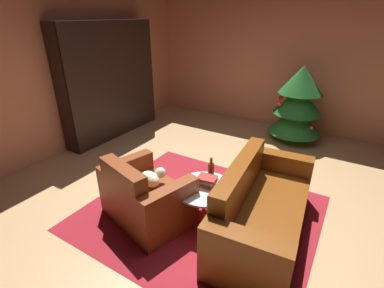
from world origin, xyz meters
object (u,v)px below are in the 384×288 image
(couch_red, at_px, (261,211))
(book_stack_on_table, at_px, (207,181))
(armchair_red, at_px, (145,198))
(coffee_table, at_px, (205,190))
(bottle_on_table, at_px, (211,171))
(bookshelf_unit, at_px, (116,81))
(decorated_tree, at_px, (298,103))

(couch_red, bearing_deg, book_stack_on_table, -172.92)
(armchair_red, xyz_separation_m, coffee_table, (0.60, 0.35, 0.11))
(armchair_red, height_order, bottle_on_table, armchair_red)
(armchair_red, bearing_deg, bookshelf_unit, 140.08)
(coffee_table, bearing_deg, bottle_on_table, 97.93)
(bookshelf_unit, relative_size, couch_red, 1.15)
(bookshelf_unit, distance_m, couch_red, 3.83)
(bottle_on_table, bearing_deg, armchair_red, -136.23)
(coffee_table, height_order, decorated_tree, decorated_tree)
(bookshelf_unit, relative_size, bottle_on_table, 7.58)
(coffee_table, xyz_separation_m, book_stack_on_table, (0.00, 0.05, 0.11))
(couch_red, bearing_deg, bookshelf_unit, 158.11)
(bookshelf_unit, xyz_separation_m, book_stack_on_table, (2.85, -1.48, -0.56))
(bookshelf_unit, height_order, book_stack_on_table, bookshelf_unit)
(coffee_table, bearing_deg, bookshelf_unit, 151.85)
(bookshelf_unit, xyz_separation_m, couch_red, (3.48, -1.40, -0.78))
(book_stack_on_table, xyz_separation_m, bottle_on_table, (-0.03, 0.15, 0.05))
(bottle_on_table, relative_size, decorated_tree, 0.20)
(bookshelf_unit, distance_m, bottle_on_table, 3.16)
(book_stack_on_table, bearing_deg, couch_red, 7.08)
(bookshelf_unit, bearing_deg, bottle_on_table, -25.22)
(coffee_table, bearing_deg, couch_red, 11.07)
(armchair_red, relative_size, bottle_on_table, 4.10)
(decorated_tree, bearing_deg, bookshelf_unit, -155.94)
(bookshelf_unit, relative_size, decorated_tree, 1.51)
(armchair_red, height_order, book_stack_on_table, armchair_red)
(couch_red, height_order, coffee_table, couch_red)
(couch_red, bearing_deg, bottle_on_table, 173.86)
(book_stack_on_table, bearing_deg, decorated_tree, 83.08)
(couch_red, height_order, bottle_on_table, couch_red)
(book_stack_on_table, height_order, decorated_tree, decorated_tree)
(bottle_on_table, height_order, decorated_tree, decorated_tree)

